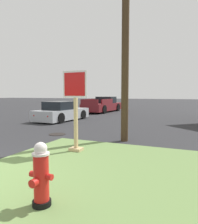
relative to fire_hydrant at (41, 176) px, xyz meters
The scene contains 6 objects.
grass_corner_patch 1.63m from the fire_hydrant, 85.60° to the left, with size 5.08×5.34×0.08m, color #668447.
fire_hydrant is the anchor object (origin of this frame).
stop_sign 3.12m from the fire_hydrant, 110.29° to the left, with size 0.76×0.29×2.29m.
manhole_cover 6.05m from the fire_hydrant, 122.48° to the left, with size 0.70×0.70×0.02m, color black.
parked_sedan_silver 11.02m from the fire_hydrant, 121.87° to the left, with size 1.99×4.20×1.25m.
pickup_truck_maroon 17.84m from the fire_hydrant, 109.45° to the left, with size 2.28×5.58×1.48m.
Camera 1 is at (4.22, -2.68, 1.70)m, focal length 34.08 mm.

